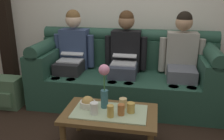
{
  "coord_description": "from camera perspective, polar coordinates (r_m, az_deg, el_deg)",
  "views": [
    {
      "loc": [
        0.39,
        -1.84,
        1.46
      ],
      "look_at": [
        -0.11,
        0.82,
        0.56
      ],
      "focal_mm": 38.5,
      "sensor_mm": 36.0,
      "label": 1
    }
  ],
  "objects": [
    {
      "name": "flower_vase",
      "position": [
        2.25,
        -1.85,
        -3.15
      ],
      "size": [
        0.1,
        0.1,
        0.44
      ],
      "color": "#336672",
      "rests_on": "coffee_table"
    },
    {
      "name": "cup_near_right",
      "position": [
        2.34,
        2.63,
        -7.78
      ],
      "size": [
        0.08,
        0.08,
        0.09
      ],
      "primitive_type": "cylinder",
      "color": "#DBB77A",
      "rests_on": "coffee_table"
    },
    {
      "name": "cup_far_left",
      "position": [
        2.17,
        -0.38,
        -9.75
      ],
      "size": [
        0.06,
        0.06,
        0.11
      ],
      "primitive_type": "cylinder",
      "color": "gold",
      "rests_on": "coffee_table"
    },
    {
      "name": "backpack_left",
      "position": [
        3.41,
        -23.34,
        -4.97
      ],
      "size": [
        0.33,
        0.3,
        0.4
      ],
      "color": "#4C6B4C",
      "rests_on": "ground_plane"
    },
    {
      "name": "cup_far_center",
      "position": [
        2.2,
        2.17,
        -9.4
      ],
      "size": [
        0.06,
        0.06,
        0.1
      ],
      "primitive_type": "cylinder",
      "color": "#B26633",
      "rests_on": "coffee_table"
    },
    {
      "name": "couch",
      "position": [
        3.23,
        3.0,
        -1.41
      ],
      "size": [
        2.39,
        0.88,
        0.96
      ],
      "color": "#234738",
      "rests_on": "ground_plane"
    },
    {
      "name": "coffee_table",
      "position": [
        2.32,
        -0.52,
        -11.01
      ],
      "size": [
        0.88,
        0.53,
        0.38
      ],
      "color": "brown",
      "rests_on": "ground_plane"
    },
    {
      "name": "person_right",
      "position": [
        3.13,
        16.2,
        2.81
      ],
      "size": [
        0.56,
        0.67,
        1.22
      ],
      "color": "#595B66",
      "rests_on": "ground_plane"
    },
    {
      "name": "cup_far_right",
      "position": [
        2.22,
        -4.25,
        -9.06
      ],
      "size": [
        0.08,
        0.08,
        0.11
      ],
      "primitive_type": "cylinder",
      "color": "white",
      "rests_on": "coffee_table"
    },
    {
      "name": "snack_bowl",
      "position": [
        2.35,
        -5.78,
        -7.81
      ],
      "size": [
        0.15,
        0.15,
        0.12
      ],
      "color": "silver",
      "rests_on": "coffee_table"
    },
    {
      "name": "person_middle",
      "position": [
        3.14,
        3.08,
        3.56
      ],
      "size": [
        0.56,
        0.67,
        1.22
      ],
      "color": "#383D4C",
      "rests_on": "ground_plane"
    },
    {
      "name": "cup_near_left",
      "position": [
        2.25,
        4.5,
        -8.9
      ],
      "size": [
        0.07,
        0.07,
        0.1
      ],
      "primitive_type": "cylinder",
      "color": "gold",
      "rests_on": "coffee_table"
    },
    {
      "name": "person_left",
      "position": [
        3.3,
        -9.36,
        4.1
      ],
      "size": [
        0.56,
        0.67,
        1.22
      ],
      "color": "#232326",
      "rests_on": "ground_plane"
    }
  ]
}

